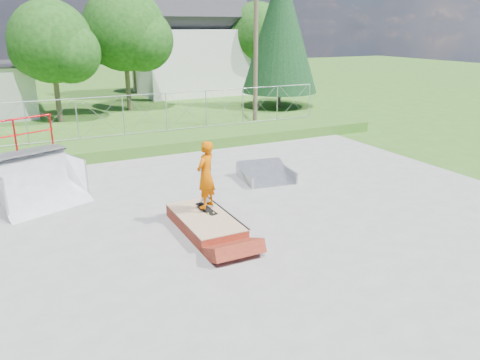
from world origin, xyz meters
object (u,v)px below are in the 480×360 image
(grind_box, at_px, (205,223))
(skater, at_px, (206,177))
(flat_bank_ramp, at_px, (266,174))
(quarter_pipe, at_px, (34,165))

(grind_box, relative_size, skater, 1.47)
(flat_bank_ramp, relative_size, skater, 0.98)
(flat_bank_ramp, bearing_deg, skater, -134.19)
(grind_box, xyz_separation_m, skater, (0.18, 0.32, 1.16))
(flat_bank_ramp, bearing_deg, grind_box, -132.50)
(quarter_pipe, xyz_separation_m, skater, (4.03, -3.64, 0.10))
(grind_box, bearing_deg, flat_bank_ramp, 39.47)
(skater, bearing_deg, quarter_pipe, -78.66)
(quarter_pipe, bearing_deg, flat_bank_ramp, -29.71)
(grind_box, height_order, skater, skater)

